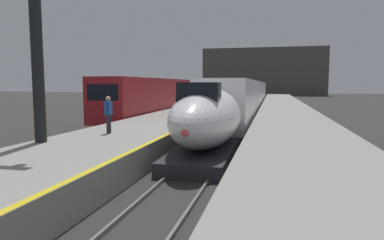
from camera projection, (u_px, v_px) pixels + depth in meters
The scene contains 12 objects.
platform_left at pixel (183, 119), 26.80m from camera, with size 4.80×110.00×1.05m, color gray.
platform_right at pixel (290, 122), 24.96m from camera, with size 4.80×110.00×1.05m, color gray.
platform_left_safety_stripe at pixel (211, 113), 26.23m from camera, with size 0.20×107.80×0.01m, color yellow.
rail_main_left at pixel (229, 123), 28.76m from camera, with size 0.08×110.00×0.12m, color slate.
rail_main_right at pixel (247, 123), 28.42m from camera, with size 0.08×110.00×0.12m, color slate.
rail_secondary_left at pixel (139, 120), 30.61m from camera, with size 0.08×110.00×0.12m, color slate.
rail_secondary_right at pixel (155, 121), 30.27m from camera, with size 0.08×110.00×0.12m, color slate.
highspeed_train_main at pixel (247, 96), 38.49m from camera, with size 2.92×57.97×3.60m.
regional_train_adjacent at pixel (177, 94), 39.99m from camera, with size 2.85×36.60×3.80m.
passenger_mid_platform at pixel (108, 112), 15.50m from camera, with size 0.22×0.57×1.69m.
passenger_far_waiting at pixel (179, 102), 23.69m from camera, with size 0.55×0.31×1.69m.
terminus_back_wall at pixel (263, 72), 99.99m from camera, with size 36.00×2.00×14.00m, color #4C4742.
Camera 1 is at (2.77, -1.04, 3.27)m, focal length 31.89 mm.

